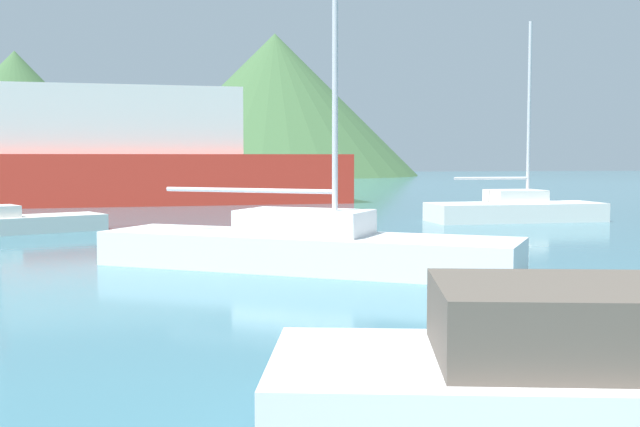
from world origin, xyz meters
TOP-DOWN VIEW (x-y plane):
  - sailboat_inner at (0.24, 14.51)m, footprint 8.75×6.40m
  - sailboat_outer at (9.55, 25.54)m, footprint 6.43×2.54m
  - hill_west at (-21.52, 93.82)m, footprint 26.84×26.84m
  - hill_central at (8.47, 97.77)m, footprint 35.52×35.52m

SIDE VIEW (x-z plane):
  - sailboat_outer at x=9.55m, z-range -3.16..4.04m
  - sailboat_inner at x=0.24m, z-range -4.15..5.11m
  - hill_west at x=-21.52m, z-range 0.00..14.29m
  - hill_central at x=8.47m, z-range 0.00..17.52m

